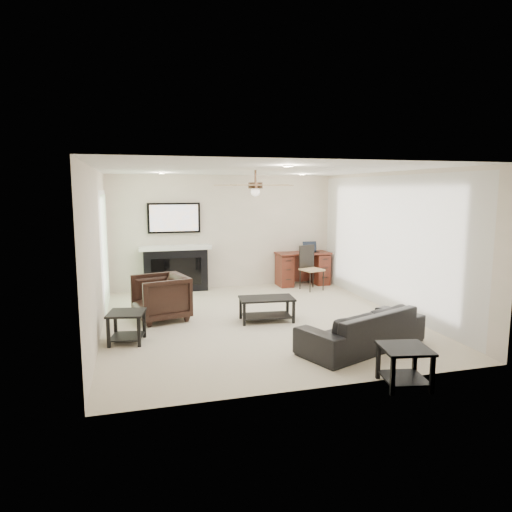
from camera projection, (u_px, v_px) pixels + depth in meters
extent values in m
plane|color=beige|center=(257.00, 320.00, 7.70)|extent=(5.50, 5.50, 0.00)
cube|color=white|center=(257.00, 170.00, 7.34)|extent=(5.00, 5.50, 0.04)
cube|color=beige|center=(224.00, 232.00, 10.14)|extent=(5.00, 0.04, 2.50)
cube|color=beige|center=(326.00, 277.00, 4.90)|extent=(5.00, 0.04, 2.50)
cube|color=beige|center=(97.00, 252.00, 6.86)|extent=(0.04, 5.50, 2.50)
cube|color=beige|center=(391.00, 242.00, 8.18)|extent=(0.04, 5.50, 2.50)
cube|color=white|center=(386.00, 243.00, 8.26)|extent=(0.04, 5.10, 2.40)
cube|color=#93BC89|center=(105.00, 252.00, 8.38)|extent=(0.04, 1.80, 2.10)
cylinder|color=#382619|center=(255.00, 185.00, 7.47)|extent=(1.40, 1.40, 0.30)
imported|color=black|center=(362.00, 328.00, 6.32)|extent=(2.05, 1.39, 0.56)
imported|color=black|center=(161.00, 297.00, 7.67)|extent=(1.02, 1.00, 0.77)
cube|color=black|center=(267.00, 309.00, 7.62)|extent=(0.94, 0.58, 0.40)
cube|color=black|center=(404.00, 366.00, 5.10)|extent=(0.61, 0.61, 0.45)
cube|color=black|center=(127.00, 327.00, 6.55)|extent=(0.59, 0.59, 0.45)
cube|color=black|center=(175.00, 248.00, 9.73)|extent=(1.52, 0.34, 1.91)
cube|color=#431910|center=(303.00, 269.00, 10.48)|extent=(1.22, 0.56, 0.76)
cube|color=black|center=(312.00, 268.00, 9.94)|extent=(0.52, 0.54, 0.97)
cube|color=black|center=(311.00, 247.00, 10.44)|extent=(0.33, 0.24, 0.23)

